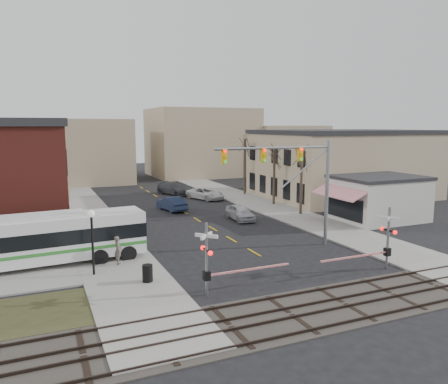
# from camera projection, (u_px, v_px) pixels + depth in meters

# --- Properties ---
(ground) EXTENTS (160.00, 160.00, 0.00)m
(ground) POSITION_uv_depth(u_px,v_px,m) (268.00, 260.00, 29.62)
(ground) COLOR black
(ground) RESTS_ON ground
(sidewalk_west) EXTENTS (5.00, 60.00, 0.12)m
(sidewalk_west) POSITION_uv_depth(u_px,v_px,m) (88.00, 216.00, 44.01)
(sidewalk_west) COLOR gray
(sidewalk_west) RESTS_ON ground
(sidewalk_east) EXTENTS (5.00, 60.00, 0.12)m
(sidewalk_east) POSITION_uv_depth(u_px,v_px,m) (256.00, 202.00, 51.48)
(sidewalk_east) COLOR gray
(sidewalk_east) RESTS_ON ground
(ballast_strip) EXTENTS (160.00, 5.00, 0.06)m
(ballast_strip) POSITION_uv_depth(u_px,v_px,m) (344.00, 304.00, 22.36)
(ballast_strip) COLOR #332D28
(ballast_strip) RESTS_ON ground
(rail_tracks) EXTENTS (160.00, 3.91, 0.14)m
(rail_tracks) POSITION_uv_depth(u_px,v_px,m) (344.00, 302.00, 22.35)
(rail_tracks) COLOR #2D231E
(rail_tracks) RESTS_ON ground
(tan_building) EXTENTS (20.30, 15.30, 8.50)m
(tan_building) POSITION_uv_depth(u_px,v_px,m) (343.00, 163.00, 55.76)
(tan_building) COLOR tan
(tan_building) RESTS_ON ground
(awning_shop) EXTENTS (9.74, 6.20, 4.30)m
(awning_shop) POSITION_uv_depth(u_px,v_px,m) (378.00, 198.00, 41.92)
(awning_shop) COLOR beige
(awning_shop) RESTS_ON ground
(tree_east_a) EXTENTS (0.28, 0.28, 6.75)m
(tree_east_a) POSITION_uv_depth(u_px,v_px,m) (301.00, 181.00, 44.10)
(tree_east_a) COLOR #382B21
(tree_east_a) RESTS_ON sidewalk_east
(tree_east_b) EXTENTS (0.28, 0.28, 6.30)m
(tree_east_b) POSITION_uv_depth(u_px,v_px,m) (274.00, 177.00, 49.69)
(tree_east_b) COLOR #382B21
(tree_east_b) RESTS_ON sidewalk_east
(tree_east_c) EXTENTS (0.28, 0.28, 7.20)m
(tree_east_c) POSITION_uv_depth(u_px,v_px,m) (245.00, 167.00, 56.96)
(tree_east_c) COLOR #382B21
(tree_east_c) RESTS_ON sidewalk_east
(transit_bus) EXTENTS (12.81, 3.65, 3.26)m
(transit_bus) POSITION_uv_depth(u_px,v_px,m) (45.00, 239.00, 28.07)
(transit_bus) COLOR silver
(transit_bus) RESTS_ON ground
(traffic_signal_mast) EXTENTS (9.36, 0.30, 8.00)m
(traffic_signal_mast) POSITION_uv_depth(u_px,v_px,m) (298.00, 172.00, 31.79)
(traffic_signal_mast) COLOR gray
(traffic_signal_mast) RESTS_ON ground
(rr_crossing_west) EXTENTS (5.60, 1.36, 4.00)m
(rr_crossing_west) POSITION_uv_depth(u_px,v_px,m) (214.00, 259.00, 23.41)
(rr_crossing_west) COLOR gray
(rr_crossing_west) RESTS_ON ground
(rr_crossing_east) EXTENTS (5.60, 1.36, 4.00)m
(rr_crossing_east) POSITION_uv_depth(u_px,v_px,m) (383.00, 239.00, 27.47)
(rr_crossing_east) COLOR gray
(rr_crossing_east) RESTS_ON ground
(street_lamp) EXTENTS (0.44, 0.44, 3.98)m
(street_lamp) POSITION_uv_depth(u_px,v_px,m) (92.00, 228.00, 26.04)
(street_lamp) COLOR black
(street_lamp) RESTS_ON sidewalk_west
(trash_bin) EXTENTS (0.60, 0.60, 1.00)m
(trash_bin) POSITION_uv_depth(u_px,v_px,m) (148.00, 273.00, 25.20)
(trash_bin) COLOR black
(trash_bin) RESTS_ON sidewalk_west
(car_a) EXTENTS (1.95, 4.44, 1.49)m
(car_a) POSITION_uv_depth(u_px,v_px,m) (240.00, 212.00, 42.16)
(car_a) COLOR #ABAAAF
(car_a) RESTS_ON ground
(car_b) EXTENTS (2.42, 4.78, 1.50)m
(car_b) POSITION_uv_depth(u_px,v_px,m) (171.00, 204.00, 46.85)
(car_b) COLOR #19253F
(car_b) RESTS_ON ground
(car_c) EXTENTS (4.23, 5.73, 1.45)m
(car_c) POSITION_uv_depth(u_px,v_px,m) (206.00, 194.00, 53.90)
(car_c) COLOR silver
(car_c) RESTS_ON ground
(car_d) EXTENTS (4.19, 5.91, 1.59)m
(car_d) POSITION_uv_depth(u_px,v_px,m) (174.00, 189.00, 57.65)
(car_d) COLOR #414246
(car_d) RESTS_ON ground
(pedestrian_near) EXTENTS (0.53, 0.74, 1.89)m
(pedestrian_near) POSITION_uv_depth(u_px,v_px,m) (118.00, 250.00, 28.26)
(pedestrian_near) COLOR #594F47
(pedestrian_near) RESTS_ON sidewalk_west
(pedestrian_far) EXTENTS (1.13, 1.01, 1.93)m
(pedestrian_far) POSITION_uv_depth(u_px,v_px,m) (102.00, 232.00, 32.94)
(pedestrian_far) COLOR #33415A
(pedestrian_far) RESTS_ON sidewalk_west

